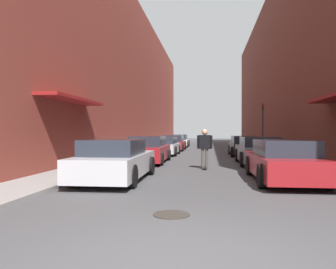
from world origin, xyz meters
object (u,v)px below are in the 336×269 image
parked_car_left_4 (180,141)px  manhole_cover (171,215)px  parked_car_right_1 (259,151)px  parked_car_left_0 (115,160)px  parked_car_right_0 (283,161)px  skateboarder (205,144)px  parked_car_left_2 (164,146)px  traffic_light (263,122)px  parked_car_right_2 (244,146)px  parked_car_left_1 (149,150)px  parked_car_left_3 (173,143)px

parked_car_left_4 → manhole_cover: 27.68m
parked_car_right_1 → manhole_cover: size_ratio=6.25×
parked_car_left_0 → parked_car_right_1: (5.44, 5.94, 0.01)m
parked_car_left_0 → parked_car_right_0: 5.40m
parked_car_right_0 → manhole_cover: bearing=-123.5°
parked_car_right_0 → parked_car_right_1: bearing=89.4°
manhole_cover → skateboarder: bearing=86.2°
parked_car_left_2 → parked_car_right_1: (5.47, -5.83, 0.06)m
traffic_light → parked_car_right_2: bearing=-120.1°
parked_car_right_1 → traffic_light: size_ratio=1.24×
parked_car_left_1 → parked_car_right_1: bearing=-2.0°
skateboarder → parked_car_left_4: bearing=98.2°
parked_car_right_2 → manhole_cover: size_ratio=5.84×
parked_car_left_2 → parked_car_left_4: size_ratio=0.93×
parked_car_right_2 → parked_car_left_3: bearing=132.6°
parked_car_left_2 → parked_car_left_4: bearing=89.8°
parked_car_left_1 → traffic_light: traffic_light is taller
parked_car_right_0 → parked_car_right_2: parked_car_right_0 is taller
parked_car_left_1 → skateboarder: bearing=-41.0°
parked_car_left_0 → parked_car_left_2: parked_car_left_0 is taller
parked_car_left_4 → parked_car_right_2: size_ratio=1.08×
parked_car_right_0 → skateboarder: size_ratio=2.75×
parked_car_right_2 → traffic_light: 3.68m
parked_car_left_1 → parked_car_right_2: 7.68m
parked_car_left_2 → skateboarder: (2.88, -8.16, 0.45)m
manhole_cover → traffic_light: (4.62, 18.66, 2.29)m
parked_car_left_1 → parked_car_left_2: parked_car_left_1 is taller
parked_car_left_1 → skateboarder: (2.90, -2.53, 0.40)m
parked_car_left_1 → parked_car_left_4: 17.26m
parked_car_right_0 → parked_car_left_3: bearing=107.6°
parked_car_left_3 → parked_car_right_2: bearing=-47.4°
parked_car_left_0 → parked_car_left_4: parked_car_left_0 is taller
manhole_cover → traffic_light: bearing=76.1°
parked_car_right_2 → traffic_light: traffic_light is taller
parked_car_right_1 → manhole_cover: bearing=-107.1°
parked_car_right_2 → parked_car_right_0: bearing=-89.6°
parked_car_right_0 → skateboarder: (-2.53, 3.18, 0.40)m
parked_car_left_4 → traffic_light: size_ratio=1.24×
parked_car_left_2 → parked_car_right_2: size_ratio=1.00×
parked_car_left_0 → manhole_cover: (2.33, -4.18, -0.64)m
parked_car_left_3 → traffic_light: 7.76m
traffic_light → parked_car_right_1: bearing=-100.0°
parked_car_left_0 → parked_car_right_2: (5.30, 11.64, -0.02)m
parked_car_right_0 → parked_car_right_2: (-0.08, 11.22, -0.01)m
parked_car_right_0 → traffic_light: bearing=83.6°
parked_car_right_0 → parked_car_right_2: bearing=90.4°
parked_car_left_0 → parked_car_left_2: (-0.03, 11.76, -0.06)m
skateboarder → parked_car_left_1: bearing=139.0°
parked_car_left_3 → parked_car_right_1: (5.47, -11.49, 0.04)m
traffic_light → parked_car_left_3: bearing=157.1°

